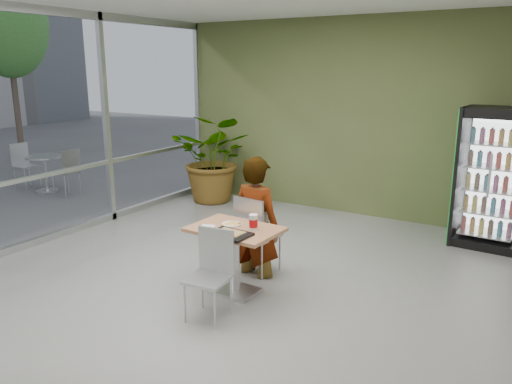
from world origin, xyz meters
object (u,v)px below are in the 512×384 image
at_px(seated_woman, 257,228).
at_px(dining_table, 235,247).
at_px(soda_cup, 253,222).
at_px(cafeteria_tray, 230,234).
at_px(chair_near, 212,266).
at_px(chair_far, 254,229).
at_px(beverage_fridge, 492,178).
at_px(potted_plant, 215,158).

bearing_deg(seated_woman, dining_table, 104.62).
height_order(soda_cup, cafeteria_tray, soda_cup).
distance_m(dining_table, soda_cup, 0.36).
height_order(chair_near, soda_cup, soda_cup).
relative_size(chair_far, beverage_fridge, 0.50).
bearing_deg(beverage_fridge, potted_plant, -176.73).
relative_size(cafeteria_tray, potted_plant, 0.26).
distance_m(cafeteria_tray, potted_plant, 4.13).
relative_size(chair_far, potted_plant, 0.60).
xyz_separation_m(dining_table, potted_plant, (-2.43, 3.04, 0.26)).
bearing_deg(cafeteria_tray, chair_far, 103.55).
bearing_deg(dining_table, beverage_fridge, 55.04).
bearing_deg(potted_plant, chair_far, -46.89).
xyz_separation_m(dining_table, cafeteria_tray, (0.09, -0.24, 0.23)).
bearing_deg(beverage_fridge, chair_near, -116.90).
height_order(chair_far, soda_cup, chair_far).
relative_size(soda_cup, potted_plant, 0.10).
distance_m(soda_cup, cafeteria_tray, 0.31).
distance_m(chair_far, soda_cup, 0.64).
bearing_deg(seated_woman, chair_far, 83.84).
bearing_deg(cafeteria_tray, dining_table, 110.94).
height_order(seated_woman, cafeteria_tray, seated_woman).
height_order(chair_near, potted_plant, potted_plant).
distance_m(chair_near, soda_cup, 0.67).
bearing_deg(dining_table, cafeteria_tray, -69.06).
xyz_separation_m(chair_far, chair_near, (0.18, -1.07, -0.05)).
bearing_deg(chair_near, beverage_fridge, 53.37).
xyz_separation_m(seated_woman, soda_cup, (0.29, -0.55, 0.27)).
height_order(soda_cup, beverage_fridge, beverage_fridge).
bearing_deg(soda_cup, cafeteria_tray, -111.72).
distance_m(dining_table, chair_near, 0.54).
distance_m(dining_table, seated_woman, 0.60).
xyz_separation_m(chair_near, cafeteria_tray, (0.01, 0.29, 0.25)).
relative_size(dining_table, cafeteria_tray, 2.31).
bearing_deg(seated_woman, potted_plant, -39.87).
distance_m(chair_far, chair_near, 1.09).
relative_size(seated_woman, cafeteria_tray, 4.13).
bearing_deg(cafeteria_tray, beverage_fridge, 58.12).
relative_size(chair_far, chair_near, 1.09).
xyz_separation_m(chair_near, potted_plant, (-2.51, 3.57, 0.28)).
xyz_separation_m(chair_near, beverage_fridge, (2.06, 3.59, 0.44)).
height_order(dining_table, seated_woman, seated_woman).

